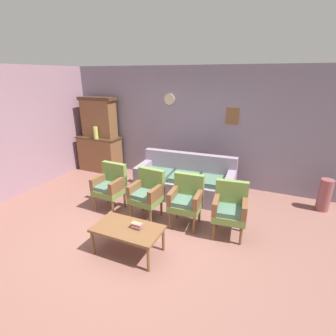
{
  "coord_description": "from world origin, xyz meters",
  "views": [
    {
      "loc": [
        1.85,
        -3.1,
        2.51
      ],
      "look_at": [
        0.05,
        1.0,
        0.85
      ],
      "focal_mm": 27.2,
      "sensor_mm": 36.0,
      "label": 1
    }
  ],
  "objects": [
    {
      "name": "ground_plane",
      "position": [
        0.0,
        0.0,
        0.0
      ],
      "size": [
        7.68,
        7.68,
        0.0
      ],
      "primitive_type": "plane",
      "color": "#84564C"
    },
    {
      "name": "wall_back_with_decor",
      "position": [
        0.0,
        2.63,
        1.35
      ],
      "size": [
        6.4,
        0.09,
        2.7
      ],
      "color": "gray",
      "rests_on": "ground"
    },
    {
      "name": "side_cabinet",
      "position": [
        -2.52,
        2.25,
        0.47
      ],
      "size": [
        1.16,
        0.55,
        0.93
      ],
      "color": "brown",
      "rests_on": "ground"
    },
    {
      "name": "cabinet_upper_hutch",
      "position": [
        -2.52,
        2.33,
        1.45
      ],
      "size": [
        0.99,
        0.38,
        1.03
      ],
      "color": "brown",
      "rests_on": "side_cabinet"
    },
    {
      "name": "vase_on_cabinet",
      "position": [
        -2.45,
        2.07,
        1.09
      ],
      "size": [
        0.11,
        0.11,
        0.31
      ],
      "primitive_type": "cylinder",
      "color": "#C2C55A",
      "rests_on": "side_cabinet"
    },
    {
      "name": "floral_couch",
      "position": [
        0.18,
        1.65,
        0.32
      ],
      "size": [
        2.09,
        0.91,
        0.9
      ],
      "color": "gray",
      "rests_on": "ground"
    },
    {
      "name": "armchair_near_cabinet",
      "position": [
        -0.98,
        0.57,
        0.5
      ],
      "size": [
        0.54,
        0.51,
        0.9
      ],
      "color": "olive",
      "rests_on": "ground"
    },
    {
      "name": "armchair_row_middle",
      "position": [
        -0.17,
        0.57,
        0.5
      ],
      "size": [
        0.56,
        0.53,
        0.9
      ],
      "color": "olive",
      "rests_on": "ground"
    },
    {
      "name": "armchair_near_couch_end",
      "position": [
        0.57,
        0.61,
        0.5
      ],
      "size": [
        0.55,
        0.52,
        0.9
      ],
      "color": "olive",
      "rests_on": "ground"
    },
    {
      "name": "armchair_by_doorway",
      "position": [
        1.32,
        0.6,
        0.5
      ],
      "size": [
        0.57,
        0.55,
        0.9
      ],
      "color": "olive",
      "rests_on": "ground"
    },
    {
      "name": "coffee_table",
      "position": [
        0.05,
        -0.45,
        0.38
      ],
      "size": [
        1.0,
        0.56,
        0.42
      ],
      "color": "brown",
      "rests_on": "ground"
    },
    {
      "name": "book_stack_on_table",
      "position": [
        0.18,
        -0.4,
        0.47
      ],
      "size": [
        0.16,
        0.1,
        0.09
      ],
      "color": "#E37C56",
      "rests_on": "coffee_table"
    },
    {
      "name": "floor_vase_by_wall",
      "position": [
        2.85,
        2.15,
        0.32
      ],
      "size": [
        0.24,
        0.24,
        0.64
      ],
      "primitive_type": "cylinder",
      "color": "#8B484A",
      "rests_on": "ground"
    }
  ]
}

